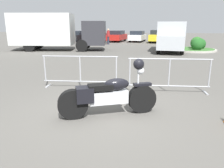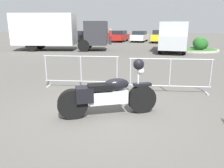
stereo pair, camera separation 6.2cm
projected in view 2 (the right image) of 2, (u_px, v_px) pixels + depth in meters
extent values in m
plane|color=#54514C|center=(105.00, 111.00, 5.35)|extent=(120.00, 120.00, 0.00)
cylinder|color=black|center=(142.00, 99.00, 5.23)|extent=(0.69, 0.46, 0.68)
cylinder|color=black|center=(73.00, 104.00, 4.88)|extent=(0.69, 0.46, 0.68)
cube|color=silver|center=(108.00, 97.00, 5.03)|extent=(0.91, 0.60, 0.30)
ellipsoid|color=black|center=(116.00, 84.00, 4.99)|extent=(0.65, 0.50, 0.27)
cube|color=black|center=(100.00, 87.00, 4.92)|extent=(0.62, 0.50, 0.13)
cube|color=black|center=(84.00, 94.00, 4.88)|extent=(0.49, 0.47, 0.34)
cube|color=black|center=(142.00, 84.00, 5.14)|extent=(0.45, 0.31, 0.06)
cylinder|color=silver|center=(138.00, 79.00, 5.08)|extent=(0.06, 0.06, 0.48)
sphere|color=silver|center=(141.00, 71.00, 5.04)|extent=(0.17, 0.17, 0.17)
sphere|color=black|center=(139.00, 64.00, 4.99)|extent=(0.25, 0.25, 0.25)
cylinder|color=#9EA0A5|center=(80.00, 56.00, 7.21)|extent=(2.52, 0.33, 0.04)
cylinder|color=#9EA0A5|center=(81.00, 81.00, 7.43)|extent=(2.52, 0.33, 0.04)
cylinder|color=#9EA0A5|center=(46.00, 68.00, 7.44)|extent=(0.05, 0.05, 0.85)
cylinder|color=#9EA0A5|center=(81.00, 69.00, 7.32)|extent=(0.05, 0.05, 0.85)
cylinder|color=#9EA0A5|center=(117.00, 70.00, 7.21)|extent=(0.05, 0.05, 0.85)
cube|color=#9EA0A5|center=(49.00, 86.00, 7.59)|extent=(0.11, 0.44, 0.03)
cube|color=#9EA0A5|center=(115.00, 87.00, 7.37)|extent=(0.11, 0.44, 0.03)
cylinder|color=#9EA0A5|center=(171.00, 59.00, 6.62)|extent=(2.52, 0.33, 0.04)
cylinder|color=#9EA0A5|center=(169.00, 86.00, 6.84)|extent=(2.52, 0.33, 0.04)
cylinder|color=#9EA0A5|center=(130.00, 72.00, 6.85)|extent=(0.05, 0.05, 0.85)
cylinder|color=#9EA0A5|center=(170.00, 73.00, 6.73)|extent=(0.05, 0.05, 0.85)
cylinder|color=#9EA0A5|center=(211.00, 74.00, 6.62)|extent=(0.05, 0.05, 0.85)
cube|color=#9EA0A5|center=(132.00, 91.00, 7.00)|extent=(0.11, 0.44, 0.03)
cube|color=#9EA0A5|center=(206.00, 93.00, 6.78)|extent=(0.11, 0.44, 0.03)
cube|color=silver|center=(45.00, 29.00, 18.15)|extent=(5.33, 3.14, 2.50)
cube|color=#2D2D33|center=(96.00, 33.00, 18.08)|extent=(2.16, 2.47, 1.90)
cylinder|color=black|center=(87.00, 44.00, 19.29)|extent=(0.99, 0.44, 0.96)
cylinder|color=black|center=(84.00, 46.00, 17.43)|extent=(0.99, 0.44, 0.96)
cylinder|color=black|center=(40.00, 44.00, 19.44)|extent=(0.99, 0.44, 0.96)
cylinder|color=black|center=(32.00, 45.00, 17.57)|extent=(0.99, 0.44, 0.96)
cube|color=#B2B7BC|center=(173.00, 35.00, 17.50)|extent=(2.25, 4.22, 2.00)
cube|color=#B2B7BC|center=(172.00, 43.00, 15.29)|extent=(1.95, 1.02, 1.00)
cylinder|color=black|center=(184.00, 50.00, 15.57)|extent=(0.28, 0.73, 0.72)
cylinder|color=black|center=(160.00, 49.00, 16.01)|extent=(0.28, 0.73, 0.72)
cylinder|color=black|center=(183.00, 46.00, 18.64)|extent=(0.28, 0.73, 0.72)
cylinder|color=black|center=(163.00, 45.00, 19.08)|extent=(0.28, 0.73, 0.72)
cube|color=#284799|center=(64.00, 36.00, 30.19)|extent=(2.23, 4.54, 0.71)
cube|color=#1E232B|center=(64.00, 32.00, 29.89)|extent=(1.87, 2.40, 0.51)
cylinder|color=black|center=(65.00, 38.00, 31.78)|extent=(0.29, 0.67, 0.65)
cylinder|color=black|center=(74.00, 38.00, 31.33)|extent=(0.29, 0.67, 0.65)
cylinder|color=black|center=(54.00, 39.00, 29.21)|extent=(0.29, 0.67, 0.65)
cylinder|color=black|center=(64.00, 39.00, 28.76)|extent=(0.29, 0.67, 0.65)
cube|color=black|center=(80.00, 37.00, 29.02)|extent=(2.03, 4.13, 0.65)
cube|color=#1E232B|center=(80.00, 33.00, 28.75)|extent=(1.70, 2.18, 0.46)
cylinder|color=black|center=(80.00, 38.00, 30.46)|extent=(0.27, 0.61, 0.59)
cylinder|color=black|center=(89.00, 39.00, 30.05)|extent=(0.27, 0.61, 0.59)
cylinder|color=black|center=(71.00, 39.00, 28.12)|extent=(0.27, 0.61, 0.59)
cylinder|color=black|center=(81.00, 40.00, 27.71)|extent=(0.27, 0.61, 0.59)
cube|color=maroon|center=(99.00, 37.00, 28.50)|extent=(2.30, 4.67, 0.73)
cube|color=#1E232B|center=(99.00, 32.00, 28.20)|extent=(1.92, 2.47, 0.52)
cylinder|color=black|center=(98.00, 38.00, 30.14)|extent=(0.30, 0.69, 0.67)
cylinder|color=black|center=(109.00, 38.00, 29.67)|extent=(0.30, 0.69, 0.67)
cylinder|color=black|center=(90.00, 39.00, 27.49)|extent=(0.30, 0.69, 0.67)
cylinder|color=black|center=(101.00, 40.00, 27.03)|extent=(0.30, 0.69, 0.67)
cube|color=#B21E19|center=(119.00, 37.00, 28.22)|extent=(2.11, 4.30, 0.67)
cube|color=#1E232B|center=(119.00, 32.00, 27.94)|extent=(1.77, 2.27, 0.48)
cylinder|color=black|center=(117.00, 39.00, 29.73)|extent=(0.28, 0.64, 0.62)
cylinder|color=black|center=(127.00, 39.00, 29.30)|extent=(0.28, 0.64, 0.62)
cylinder|color=black|center=(111.00, 40.00, 27.29)|extent=(0.28, 0.64, 0.62)
cylinder|color=black|center=(122.00, 40.00, 26.86)|extent=(0.28, 0.64, 0.62)
cube|color=white|center=(140.00, 37.00, 28.05)|extent=(2.05, 4.18, 0.66)
cube|color=#1E232B|center=(140.00, 33.00, 27.77)|extent=(1.72, 2.21, 0.47)
cylinder|color=black|center=(137.00, 39.00, 29.51)|extent=(0.27, 0.62, 0.60)
cylinder|color=black|center=(147.00, 39.00, 29.10)|extent=(0.27, 0.62, 0.60)
cylinder|color=black|center=(132.00, 40.00, 27.14)|extent=(0.27, 0.62, 0.60)
cylinder|color=black|center=(143.00, 40.00, 26.73)|extent=(0.27, 0.62, 0.60)
cube|color=yellow|center=(160.00, 37.00, 26.88)|extent=(2.25, 4.58, 0.72)
cube|color=#1E232B|center=(161.00, 32.00, 26.58)|extent=(1.88, 2.42, 0.51)
cylinder|color=black|center=(156.00, 39.00, 28.48)|extent=(0.29, 0.68, 0.66)
cylinder|color=black|center=(167.00, 39.00, 28.02)|extent=(0.29, 0.68, 0.66)
cylinder|color=black|center=(153.00, 40.00, 25.89)|extent=(0.29, 0.68, 0.66)
cylinder|color=black|center=(166.00, 41.00, 25.43)|extent=(0.29, 0.68, 0.66)
cylinder|color=#262838|center=(110.00, 40.00, 24.18)|extent=(0.27, 0.27, 0.85)
cylinder|color=maroon|center=(110.00, 34.00, 23.99)|extent=(0.38, 0.38, 0.62)
sphere|color=tan|center=(110.00, 30.00, 23.88)|extent=(0.22, 0.22, 0.22)
cylinder|color=#ADA89E|center=(195.00, 50.00, 18.23)|extent=(3.81, 3.81, 0.14)
cylinder|color=#38662D|center=(195.00, 49.00, 18.21)|extent=(3.50, 3.50, 0.02)
sphere|color=#1E511E|center=(202.00, 44.00, 18.30)|extent=(0.92, 0.92, 0.92)
sphere|color=#286023|center=(199.00, 43.00, 18.66)|extent=(1.04, 1.04, 1.04)
sphere|color=#1E511E|center=(200.00, 45.00, 17.41)|extent=(0.95, 0.95, 0.95)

